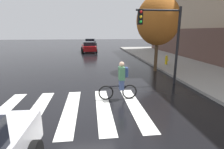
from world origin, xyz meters
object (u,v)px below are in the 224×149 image
Objects in this scene: sedan_mid at (89,47)px; cyclist at (121,81)px; sedan_far at (91,43)px; traffic_light_near at (164,33)px; fire_hydrant at (166,60)px; street_tree_near at (158,20)px.

sedan_mid is 18.05m from cyclist.
traffic_light_near reaches higher than sedan_far.
traffic_light_near is (3.91, -25.07, 2.06)m from sedan_far.
cyclist is 0.41× the size of traffic_light_near.
street_tree_near reaches higher than fire_hydrant.
street_tree_near is (3.58, 5.35, 2.84)m from cyclist.
sedan_mid is 13.94m from street_tree_near.
sedan_mid reaches higher than fire_hydrant.
sedan_far is 1.11× the size of traffic_light_near.
fire_hydrant is (6.43, -20.04, -0.27)m from sedan_far.
sedan_far is at bearing 88.22° from sedan_mid.
fire_hydrant is (6.72, -10.92, -0.24)m from sedan_mid.
sedan_mid is 2.60× the size of cyclist.
fire_hydrant is at bearing 53.68° from cyclist.
cyclist is at bearing -142.69° from traffic_light_near.
street_tree_near is (0.91, 3.32, 0.82)m from traffic_light_near.
traffic_light_near reaches higher than sedan_mid.
fire_hydrant is (5.20, 7.07, -0.31)m from cyclist.
sedan_mid is 5.71× the size of fire_hydrant.
traffic_light_near is (2.67, 2.03, 2.02)m from cyclist.
sedan_far is 2.72× the size of cyclist.
traffic_light_near is 5.38× the size of fire_hydrant.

